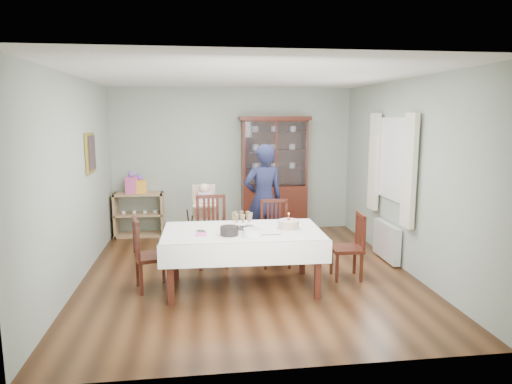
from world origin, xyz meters
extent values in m
plane|color=#593319|center=(0.00, 0.00, 0.00)|extent=(5.00, 5.00, 0.00)
plane|color=#9EAA99|center=(0.00, 2.50, 1.35)|extent=(4.50, 0.00, 4.50)
plane|color=#9EAA99|center=(-2.25, 0.00, 1.35)|extent=(0.00, 5.00, 5.00)
plane|color=#9EAA99|center=(2.25, 0.00, 1.35)|extent=(0.00, 5.00, 5.00)
plane|color=white|center=(0.00, 0.00, 2.70)|extent=(5.00, 5.00, 0.00)
cube|color=#4B1A12|center=(-0.13, -0.55, 0.72)|extent=(1.92, 1.09, 0.06)
cube|color=white|center=(-0.13, -0.55, 0.76)|extent=(2.03, 1.19, 0.01)
cube|color=#4B1A12|center=(0.75, 2.26, 0.45)|extent=(1.20, 0.45, 0.90)
cube|color=white|center=(0.75, 2.07, 1.50)|extent=(1.12, 0.01, 1.16)
cube|color=#4B1A12|center=(0.75, 2.26, 2.14)|extent=(1.30, 0.48, 0.07)
cube|color=tan|center=(-1.75, 2.28, 0.02)|extent=(0.90, 0.38, 0.04)
cube|color=tan|center=(-1.75, 2.28, 0.40)|extent=(0.90, 0.38, 0.03)
cube|color=tan|center=(-1.75, 2.28, 0.78)|extent=(0.90, 0.38, 0.04)
cube|color=tan|center=(-2.17, 2.28, 0.40)|extent=(0.04, 0.38, 0.80)
cube|color=tan|center=(-1.33, 2.28, 0.40)|extent=(0.04, 0.38, 0.80)
cube|color=gold|center=(-2.22, 0.80, 1.65)|extent=(0.04, 0.48, 0.58)
cube|color=white|center=(2.22, 0.30, 1.55)|extent=(0.04, 1.02, 1.22)
cube|color=silver|center=(2.16, -0.32, 1.45)|extent=(0.07, 0.30, 1.55)
cube|color=silver|center=(2.16, 0.92, 1.45)|extent=(0.07, 0.30, 1.55)
cube|color=white|center=(2.16, 0.30, 0.30)|extent=(0.10, 0.80, 0.55)
cube|color=#4B1A12|center=(-0.48, 0.40, 0.47)|extent=(0.48, 0.48, 0.05)
cube|color=#4B1A12|center=(-0.49, 0.61, 0.75)|extent=(0.44, 0.06, 0.54)
cube|color=#4B1A12|center=(0.45, 0.29, 0.44)|extent=(0.44, 0.44, 0.05)
cube|color=#4B1A12|center=(0.45, 0.49, 0.70)|extent=(0.41, 0.05, 0.51)
cube|color=#4B1A12|center=(-1.27, -0.43, 0.42)|extent=(0.51, 0.51, 0.05)
cube|color=#4B1A12|center=(-1.45, -0.48, 0.68)|extent=(0.14, 0.39, 0.49)
cube|color=#4B1A12|center=(1.30, -0.37, 0.41)|extent=(0.43, 0.43, 0.05)
cube|color=#4B1A12|center=(1.48, -0.38, 0.66)|extent=(0.06, 0.38, 0.47)
imported|color=black|center=(0.35, 0.90, 0.88)|extent=(0.70, 0.52, 1.75)
cube|color=tan|center=(-0.57, 1.10, 0.72)|extent=(0.38, 0.34, 0.26)
cube|color=tan|center=(-0.57, 1.10, 0.93)|extent=(0.37, 0.08, 0.30)
cube|color=tan|center=(-0.57, 1.10, 0.80)|extent=(0.40, 0.19, 0.03)
cube|color=silver|center=(-0.57, 1.10, 0.89)|extent=(0.20, 0.16, 0.20)
sphere|color=beige|center=(-0.57, 1.10, 1.04)|extent=(0.16, 0.16, 0.16)
cylinder|color=silver|center=(-0.13, -0.50, 0.77)|extent=(0.35, 0.35, 0.01)
torus|color=silver|center=(-0.13, -0.50, 0.78)|extent=(0.36, 0.36, 0.01)
cylinder|color=white|center=(0.46, -0.56, 0.77)|extent=(0.31, 0.31, 0.02)
cylinder|color=brown|center=(0.46, -0.56, 0.82)|extent=(0.27, 0.27, 0.10)
cylinder|color=silver|center=(0.46, -0.56, 0.87)|extent=(0.27, 0.27, 0.01)
cylinder|color=#F24C4C|center=(0.46, -0.56, 0.92)|extent=(0.01, 0.01, 0.07)
sphere|color=yellow|center=(0.46, -0.56, 0.96)|extent=(0.02, 0.02, 0.02)
cylinder|color=black|center=(-0.31, -0.76, 0.81)|extent=(0.25, 0.25, 0.11)
cylinder|color=white|center=(-0.04, -0.86, 0.81)|extent=(0.29, 0.29, 0.10)
cube|color=#FF5DAF|center=(-0.65, -0.72, 0.77)|extent=(0.14, 0.14, 0.02)
cube|color=silver|center=(0.17, -0.84, 0.77)|extent=(0.30, 0.03, 0.01)
cube|color=#FF5DAF|center=(-1.85, 2.26, 0.95)|extent=(0.25, 0.20, 0.29)
sphere|color=#E533B2|center=(-1.85, 2.26, 1.14)|extent=(0.12, 0.12, 0.12)
cube|color=gold|center=(-1.70, 2.26, 0.92)|extent=(0.22, 0.18, 0.24)
sphere|color=#E533B2|center=(-1.70, 2.26, 1.08)|extent=(0.11, 0.11, 0.11)
camera|label=1|loc=(-0.69, -6.10, 2.18)|focal=32.00mm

